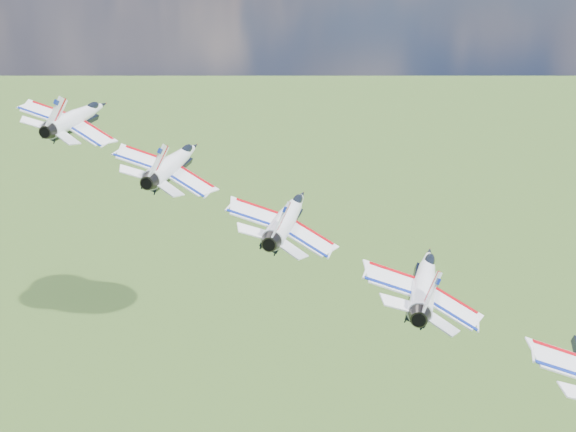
{
  "coord_description": "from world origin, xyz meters",
  "views": [
    {
      "loc": [
        -20.37,
        -66.96,
        177.24
      ],
      "look_at": [
        -14.97,
        -6.34,
        155.09
      ],
      "focal_mm": 50.0,
      "sensor_mm": 36.0,
      "label": 1
    }
  ],
  "objects_px": {
    "jet_1": "(174,162)",
    "jet_2": "(288,216)",
    "jet_3": "(425,281)",
    "jet_0": "(78,117)"
  },
  "relations": [
    {
      "from": "jet_1",
      "to": "jet_2",
      "type": "xyz_separation_m",
      "value": [
        9.39,
        -8.08,
        -2.44
      ]
    },
    {
      "from": "jet_1",
      "to": "jet_3",
      "type": "xyz_separation_m",
      "value": [
        18.77,
        -16.16,
        -4.88
      ]
    },
    {
      "from": "jet_1",
      "to": "jet_2",
      "type": "relative_size",
      "value": 1.0
    },
    {
      "from": "jet_2",
      "to": "jet_3",
      "type": "bearing_deg",
      "value": -22.9
    },
    {
      "from": "jet_1",
      "to": "jet_3",
      "type": "bearing_deg",
      "value": -22.9
    },
    {
      "from": "jet_0",
      "to": "jet_2",
      "type": "xyz_separation_m",
      "value": [
        18.77,
        -16.16,
        -4.88
      ]
    },
    {
      "from": "jet_0",
      "to": "jet_2",
      "type": "relative_size",
      "value": 1.0
    },
    {
      "from": "jet_1",
      "to": "jet_0",
      "type": "bearing_deg",
      "value": 157.1
    },
    {
      "from": "jet_0",
      "to": "jet_3",
      "type": "height_order",
      "value": "jet_0"
    },
    {
      "from": "jet_1",
      "to": "jet_3",
      "type": "distance_m",
      "value": 25.24
    }
  ]
}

